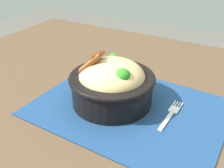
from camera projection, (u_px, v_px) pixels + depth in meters
name	position (u px, v px, depth m)	size (l,w,h in m)	color
table	(123.00, 122.00, 0.70)	(1.29, 0.99, 0.74)	#4C3826
placemat	(129.00, 108.00, 0.64)	(0.44, 0.33, 0.00)	navy
bowl	(112.00, 83.00, 0.63)	(0.22, 0.22, 0.13)	black
fork	(171.00, 114.00, 0.61)	(0.02, 0.13, 0.00)	silver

